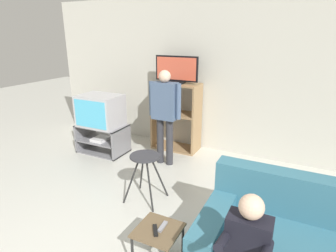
{
  "coord_description": "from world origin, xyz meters",
  "views": [
    {
      "loc": [
        1.5,
        -1.03,
        2.01
      ],
      "look_at": [
        0.01,
        1.95,
        0.9
      ],
      "focal_mm": 30.0,
      "sensor_mm": 36.0,
      "label": 1
    }
  ],
  "objects": [
    {
      "name": "folding_stool",
      "position": [
        -0.13,
        1.61,
        0.5
      ],
      "size": [
        0.44,
        0.41,
        0.61
      ],
      "color": "black",
      "rests_on": "ground_plane"
    },
    {
      "name": "wall_back",
      "position": [
        0.0,
        3.57,
        1.3
      ],
      "size": [
        6.4,
        0.06,
        2.6
      ],
      "color": "beige",
      "rests_on": "ground_plane"
    },
    {
      "name": "remote_control_white",
      "position": [
        0.54,
        0.79,
        0.39
      ],
      "size": [
        0.04,
        0.15,
        0.02
      ],
      "primitive_type": "cube",
      "rotation": [
        0.0,
        0.0,
        0.04
      ],
      "color": "gray",
      "rests_on": "snack_table"
    },
    {
      "name": "remote_control_black",
      "position": [
        0.5,
        0.72,
        0.39
      ],
      "size": [
        0.11,
        0.14,
        0.02
      ],
      "primitive_type": "cube",
      "rotation": [
        0.0,
        0.0,
        0.59
      ],
      "color": "black",
      "rests_on": "snack_table"
    },
    {
      "name": "television_flat",
      "position": [
        -0.49,
        3.27,
        1.41
      ],
      "size": [
        0.76,
        0.2,
        0.46
      ],
      "color": "black",
      "rests_on": "media_shelf"
    },
    {
      "name": "media_shelf",
      "position": [
        -0.5,
        3.29,
        0.61
      ],
      "size": [
        0.82,
        0.42,
        1.2
      ],
      "color": "#9E7A51",
      "rests_on": "ground_plane"
    },
    {
      "name": "person_standing_adult",
      "position": [
        -0.39,
        2.65,
        0.9
      ],
      "size": [
        0.53,
        0.2,
        1.49
      ],
      "color": "#2D2D33",
      "rests_on": "ground_plane"
    },
    {
      "name": "tv_stand",
      "position": [
        -1.58,
        2.58,
        0.24
      ],
      "size": [
        0.83,
        0.53,
        0.49
      ],
      "color": "slate",
      "rests_on": "ground_plane"
    },
    {
      "name": "snack_table",
      "position": [
        0.51,
        0.76,
        0.32
      ],
      "size": [
        0.38,
        0.38,
        0.38
      ],
      "color": "brown",
      "rests_on": "ground_plane"
    },
    {
      "name": "television_main",
      "position": [
        -1.58,
        2.57,
        0.76
      ],
      "size": [
        0.7,
        0.53,
        0.53
      ],
      "color": "#B2B2B7",
      "rests_on": "tv_stand"
    }
  ]
}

